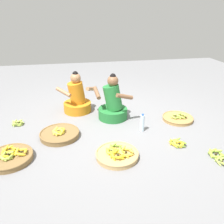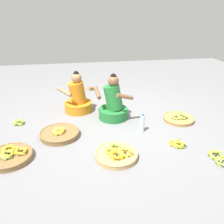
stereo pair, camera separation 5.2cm
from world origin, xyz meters
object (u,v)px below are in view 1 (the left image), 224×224
at_px(vendor_woman_front, 113,104).
at_px(banana_basket_back_left, 60,134).
at_px(water_bottle, 142,123).
at_px(loose_bananas_mid_left, 219,156).
at_px(loose_bananas_back_right, 178,143).
at_px(banana_basket_front_left, 117,154).
at_px(loose_bananas_front_center, 18,123).
at_px(banana_basket_back_center, 10,157).
at_px(vendor_woman_behind, 77,99).
at_px(banana_basket_near_bicycle, 178,118).

relative_size(vendor_woman_front, banana_basket_back_left, 1.36).
bearing_deg(water_bottle, vendor_woman_front, 123.85).
bearing_deg(banana_basket_back_left, loose_bananas_mid_left, -24.51).
xyz_separation_m(banana_basket_back_left, loose_bananas_back_right, (1.69, -0.56, -0.02)).
bearing_deg(loose_bananas_mid_left, water_bottle, 131.09).
relative_size(banana_basket_front_left, loose_bananas_front_center, 2.57).
bearing_deg(banana_basket_back_center, banana_basket_front_left, -7.87).
bearing_deg(loose_bananas_mid_left, banana_basket_back_left, 155.49).
bearing_deg(loose_bananas_front_center, vendor_woman_front, -1.08).
relative_size(banana_basket_back_center, loose_bananas_back_right, 2.47).
bearing_deg(loose_bananas_mid_left, banana_basket_front_left, 168.35).
xyz_separation_m(vendor_woman_behind, banana_basket_near_bicycle, (1.74, -0.71, -0.21)).
xyz_separation_m(banana_basket_near_bicycle, loose_bananas_front_center, (-2.77, 0.33, -0.01)).
xyz_separation_m(vendor_woman_front, banana_basket_back_left, (-0.93, -0.50, -0.21)).
distance_m(vendor_woman_behind, banana_basket_near_bicycle, 1.89).
relative_size(loose_bananas_mid_left, water_bottle, 1.19).
height_order(banana_basket_near_bicycle, loose_bananas_back_right, banana_basket_near_bicycle).
distance_m(banana_basket_front_left, loose_bananas_back_right, 0.93).
distance_m(vendor_woman_front, vendor_woman_behind, 0.74).
bearing_deg(banana_basket_back_left, banana_basket_near_bicycle, 5.62).
bearing_deg(vendor_woman_behind, water_bottle, -44.57).
bearing_deg(loose_bananas_front_center, banana_basket_back_center, -84.92).
xyz_separation_m(loose_bananas_mid_left, water_bottle, (-0.78, 0.89, 0.11)).
bearing_deg(banana_basket_back_left, vendor_woman_front, 28.36).
distance_m(banana_basket_back_left, loose_bananas_mid_left, 2.29).
xyz_separation_m(banana_basket_front_left, loose_bananas_back_right, (0.92, 0.12, -0.02)).
bearing_deg(loose_bananas_back_right, banana_basket_back_left, 161.72).
relative_size(banana_basket_back_left, loose_bananas_front_center, 2.71).
xyz_separation_m(banana_basket_back_left, banana_basket_near_bicycle, (2.06, 0.20, -0.01)).
bearing_deg(loose_bananas_back_right, banana_basket_near_bicycle, 64.35).
xyz_separation_m(vendor_woman_front, vendor_woman_behind, (-0.61, 0.41, -0.01)).
height_order(vendor_woman_behind, loose_bananas_front_center, vendor_woman_behind).
bearing_deg(vendor_woman_front, loose_bananas_front_center, 178.92).
relative_size(vendor_woman_front, loose_bananas_mid_left, 2.29).
bearing_deg(banana_basket_back_center, vendor_woman_front, 32.52).
height_order(banana_basket_back_left, water_bottle, water_bottle).
bearing_deg(loose_bananas_front_center, water_bottle, -16.30).
distance_m(vendor_woman_behind, banana_basket_front_left, 1.67).
bearing_deg(vendor_woman_front, loose_bananas_mid_left, -51.53).
height_order(banana_basket_front_left, water_bottle, water_bottle).
distance_m(vendor_woman_front, banana_basket_back_left, 1.08).
bearing_deg(banana_basket_near_bicycle, loose_bananas_front_center, 173.18).
height_order(banana_basket_back_left, banana_basket_near_bicycle, banana_basket_back_left).
relative_size(banana_basket_front_left, water_bottle, 1.90).
xyz_separation_m(loose_bananas_front_center, loose_bananas_mid_left, (2.80, -1.48, -0.00)).
bearing_deg(vendor_woman_behind, banana_basket_near_bicycle, -22.32).
relative_size(loose_bananas_front_center, water_bottle, 0.74).
height_order(loose_bananas_back_right, water_bottle, water_bottle).
bearing_deg(banana_basket_front_left, water_bottle, 49.23).
xyz_separation_m(loose_bananas_back_right, loose_bananas_front_center, (-2.40, 1.09, 0.00)).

